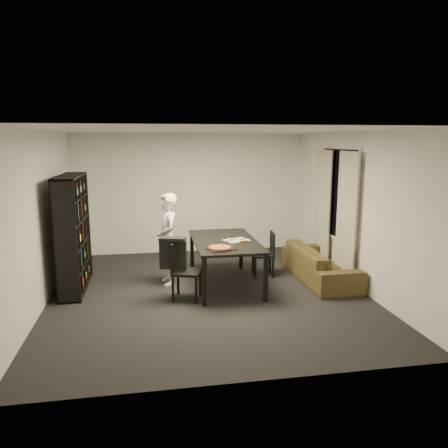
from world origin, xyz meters
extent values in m
cube|color=black|center=(0.00, 0.00, 0.00)|extent=(5.00, 5.50, 0.01)
cube|color=white|center=(0.00, 0.00, 2.60)|extent=(5.00, 5.50, 0.01)
cube|color=white|center=(0.00, 2.75, 1.30)|extent=(5.00, 0.01, 2.60)
cube|color=white|center=(0.00, -2.75, 1.30)|extent=(5.00, 0.01, 2.60)
cube|color=white|center=(-2.50, 0.00, 1.30)|extent=(0.01, 5.50, 2.60)
cube|color=white|center=(2.50, 0.00, 1.30)|extent=(0.01, 5.50, 2.60)
cube|color=black|center=(2.48, 0.60, 1.50)|extent=(0.02, 1.40, 1.60)
cube|color=white|center=(2.48, 0.60, 1.50)|extent=(0.03, 1.52, 1.72)
cube|color=beige|center=(2.40, 0.08, 1.15)|extent=(0.03, 0.70, 2.25)
cube|color=beige|center=(2.40, 1.12, 1.15)|extent=(0.03, 0.70, 2.25)
cube|color=black|center=(-2.16, 0.60, 0.95)|extent=(0.35, 1.50, 1.90)
cube|color=black|center=(0.34, 0.32, 0.77)|extent=(1.05, 1.90, 0.04)
cube|color=black|center=(-0.13, -0.57, 0.37)|extent=(0.06, 0.06, 0.75)
cube|color=black|center=(0.82, -0.57, 0.37)|extent=(0.06, 0.06, 0.75)
cube|color=black|center=(-0.13, 1.22, 0.37)|extent=(0.06, 0.06, 0.75)
cube|color=black|center=(0.82, 1.22, 0.37)|extent=(0.06, 0.06, 0.75)
cube|color=black|center=(-0.37, -0.23, 0.43)|extent=(0.53, 0.53, 0.04)
cube|color=black|center=(-0.55, -0.17, 0.68)|extent=(0.16, 0.42, 0.45)
cube|color=black|center=(-0.55, -0.17, 0.89)|extent=(0.15, 0.39, 0.05)
cube|color=black|center=(-0.24, -0.45, 0.21)|extent=(0.04, 0.04, 0.41)
cube|color=black|center=(-0.14, -0.11, 0.21)|extent=(0.04, 0.04, 0.41)
cube|color=black|center=(-0.59, -0.35, 0.21)|extent=(0.04, 0.04, 0.41)
cube|color=black|center=(-0.49, 0.00, 0.21)|extent=(0.04, 0.04, 0.41)
cube|color=black|center=(1.12, 0.73, 0.39)|extent=(0.42, 0.42, 0.04)
cube|color=black|center=(1.29, 0.71, 0.61)|extent=(0.08, 0.38, 0.41)
cube|color=black|center=(1.29, 0.71, 0.79)|extent=(0.07, 0.36, 0.05)
cube|color=black|center=(0.98, 0.91, 0.18)|extent=(0.04, 0.04, 0.37)
cube|color=black|center=(0.94, 0.59, 0.18)|extent=(0.04, 0.04, 0.37)
cube|color=black|center=(1.30, 0.87, 0.18)|extent=(0.04, 0.04, 0.37)
cube|color=black|center=(1.26, 0.55, 0.18)|extent=(0.04, 0.04, 0.37)
cube|color=black|center=(-0.57, -0.16, 0.70)|extent=(0.43, 0.20, 0.45)
cube|color=black|center=(-0.57, -0.16, 0.96)|extent=(0.44, 0.29, 0.05)
imported|color=white|center=(-0.61, 0.57, 0.79)|extent=(0.46, 0.63, 1.58)
cube|color=black|center=(0.17, -0.28, 0.80)|extent=(0.48, 0.43, 0.01)
cylinder|color=#97512B|center=(0.16, -0.27, 0.81)|extent=(0.35, 0.35, 0.02)
cylinder|color=#CC6D34|center=(0.16, -0.27, 0.83)|extent=(0.31, 0.31, 0.01)
cube|color=white|center=(0.53, 0.27, 0.79)|extent=(0.48, 0.43, 0.01)
imported|color=#392C17|center=(2.07, 0.33, 0.29)|extent=(0.78, 2.01, 0.59)
camera|label=1|loc=(-0.93, -6.76, 2.46)|focal=35.00mm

